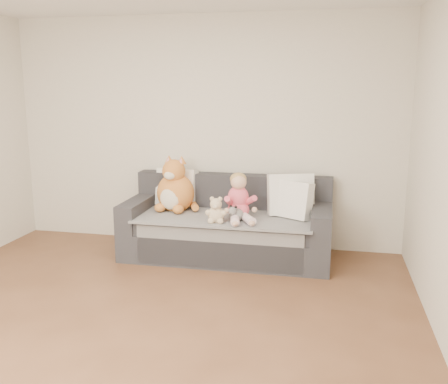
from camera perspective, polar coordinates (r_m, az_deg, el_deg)
name	(u,v)px	position (r m, az deg, el deg)	size (l,w,h in m)	color
room_shell	(134,157)	(3.78, -10.24, 3.93)	(5.00, 5.00, 5.00)	brown
sofa	(228,228)	(5.42, 0.42, -4.15)	(2.20, 0.94, 0.85)	#2A2A2F
cushion_left	(177,187)	(5.72, -5.44, 0.54)	(0.49, 0.27, 0.44)	white
cushion_right_back	(291,194)	(5.34, 7.62, -0.28)	(0.52, 0.35, 0.45)	white
cushion_right_front	(292,200)	(5.22, 7.81, -0.86)	(0.46, 0.37, 0.40)	white
toddler	(239,200)	(5.13, 1.71, -0.88)	(0.35, 0.49, 0.49)	#F05479
plush_cat	(175,189)	(5.51, -5.62, 0.29)	(0.50, 0.43, 0.64)	#C77C2C
teddy_bear	(216,212)	(5.00, -0.92, -2.31)	(0.21, 0.16, 0.27)	tan
plush_cow	(236,214)	(5.08, 1.37, -2.51)	(0.14, 0.22, 0.18)	white
sippy_cup	(235,212)	(5.19, 1.25, -2.36)	(0.10, 0.08, 0.11)	purple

